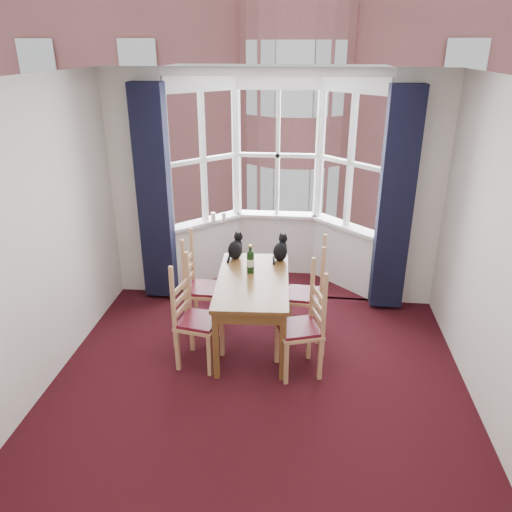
# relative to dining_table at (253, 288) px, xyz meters

# --- Properties ---
(floor) EXTENTS (4.50, 4.50, 0.00)m
(floor) POSITION_rel_dining_table_xyz_m (0.13, -1.09, -0.67)
(floor) COLOR black
(floor) RESTS_ON ground
(ceiling) EXTENTS (4.50, 4.50, 0.00)m
(ceiling) POSITION_rel_dining_table_xyz_m (0.13, -1.09, 2.13)
(ceiling) COLOR white
(ceiling) RESTS_ON floor
(wall_left) EXTENTS (0.00, 4.50, 4.50)m
(wall_left) POSITION_rel_dining_table_xyz_m (-1.87, -1.09, 0.73)
(wall_left) COLOR silver
(wall_left) RESTS_ON floor
(wall_near) EXTENTS (4.00, 0.00, 4.00)m
(wall_near) POSITION_rel_dining_table_xyz_m (0.13, -3.34, 0.73)
(wall_near) COLOR silver
(wall_near) RESTS_ON floor
(wall_back_pier_left) EXTENTS (0.70, 0.12, 2.80)m
(wall_back_pier_left) POSITION_rel_dining_table_xyz_m (-1.52, 1.16, 0.73)
(wall_back_pier_left) COLOR silver
(wall_back_pier_left) RESTS_ON floor
(wall_back_pier_right) EXTENTS (0.70, 0.12, 2.80)m
(wall_back_pier_right) POSITION_rel_dining_table_xyz_m (1.78, 1.16, 0.73)
(wall_back_pier_right) COLOR silver
(wall_back_pier_right) RESTS_ON floor
(bay_window) EXTENTS (2.76, 0.94, 2.80)m
(bay_window) POSITION_rel_dining_table_xyz_m (0.13, 1.67, 0.73)
(bay_window) COLOR white
(bay_window) RESTS_ON floor
(curtain_left) EXTENTS (0.38, 0.22, 2.60)m
(curtain_left) POSITION_rel_dining_table_xyz_m (-1.29, 0.98, 0.68)
(curtain_left) COLOR black
(curtain_left) RESTS_ON floor
(curtain_right) EXTENTS (0.38, 0.22, 2.60)m
(curtain_right) POSITION_rel_dining_table_xyz_m (1.55, 0.98, 0.68)
(curtain_right) COLOR black
(curtain_right) RESTS_ON floor
(dining_table) EXTENTS (0.81, 1.42, 0.77)m
(dining_table) POSITION_rel_dining_table_xyz_m (0.00, 0.00, 0.00)
(dining_table) COLOR brown
(dining_table) RESTS_ON floor
(chair_left_near) EXTENTS (0.47, 0.49, 0.92)m
(chair_left_near) POSITION_rel_dining_table_xyz_m (-0.58, -0.41, -0.20)
(chair_left_near) COLOR tan
(chair_left_near) RESTS_ON floor
(chair_left_far) EXTENTS (0.41, 0.43, 0.92)m
(chair_left_far) POSITION_rel_dining_table_xyz_m (-0.66, 0.28, -0.20)
(chair_left_far) COLOR tan
(chair_left_far) RESTS_ON floor
(chair_right_near) EXTENTS (0.51, 0.52, 0.92)m
(chair_right_near) POSITION_rel_dining_table_xyz_m (0.59, -0.44, -0.20)
(chair_right_near) COLOR tan
(chair_right_near) RESTS_ON floor
(chair_right_far) EXTENTS (0.43, 0.44, 0.92)m
(chair_right_far) POSITION_rel_dining_table_xyz_m (0.64, 0.24, -0.20)
(chair_right_far) COLOR tan
(chair_right_far) RESTS_ON floor
(cat_left) EXTENTS (0.23, 0.26, 0.31)m
(cat_left) POSITION_rel_dining_table_xyz_m (-0.26, 0.54, 0.22)
(cat_left) COLOR black
(cat_left) RESTS_ON dining_table
(cat_right) EXTENTS (0.22, 0.26, 0.31)m
(cat_right) POSITION_rel_dining_table_xyz_m (0.26, 0.54, 0.22)
(cat_right) COLOR black
(cat_right) RESTS_ON dining_table
(wine_bottle) EXTENTS (0.08, 0.08, 0.31)m
(wine_bottle) POSITION_rel_dining_table_xyz_m (-0.04, 0.17, 0.24)
(wine_bottle) COLOR black
(wine_bottle) RESTS_ON dining_table
(candle_tall) EXTENTS (0.06, 0.06, 0.11)m
(candle_tall) POSITION_rel_dining_table_xyz_m (-0.69, 1.51, 0.26)
(candle_tall) COLOR white
(candle_tall) RESTS_ON bay_window
(candle_short) EXTENTS (0.06, 0.06, 0.11)m
(candle_short) POSITION_rel_dining_table_xyz_m (-0.55, 1.54, 0.25)
(candle_short) COLOR white
(candle_short) RESTS_ON bay_window
(street) EXTENTS (80.00, 80.00, 0.00)m
(street) POSITION_rel_dining_table_xyz_m (0.13, 31.16, -6.67)
(street) COLOR #333335
(street) RESTS_ON ground
(tenement_building) EXTENTS (18.40, 7.80, 15.20)m
(tenement_building) POSITION_rel_dining_table_xyz_m (0.13, 12.92, 0.93)
(tenement_building) COLOR #9D5551
(tenement_building) RESTS_ON street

